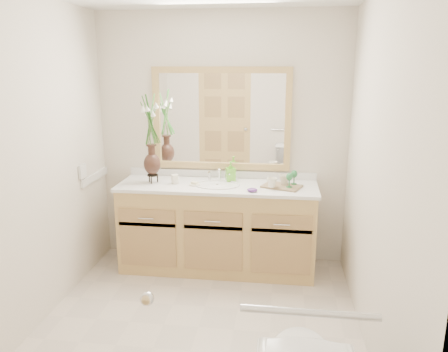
# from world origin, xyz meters

# --- Properties ---
(floor) EXTENTS (2.60, 2.60, 0.00)m
(floor) POSITION_xyz_m (0.00, 0.00, 0.00)
(floor) COLOR beige
(floor) RESTS_ON ground
(wall_back) EXTENTS (2.40, 0.02, 2.40)m
(wall_back) POSITION_xyz_m (0.00, 1.30, 1.20)
(wall_back) COLOR silver
(wall_back) RESTS_ON floor
(wall_front) EXTENTS (2.40, 0.02, 2.40)m
(wall_front) POSITION_xyz_m (0.00, -1.30, 1.20)
(wall_front) COLOR silver
(wall_front) RESTS_ON floor
(wall_left) EXTENTS (0.02, 2.60, 2.40)m
(wall_left) POSITION_xyz_m (-1.20, 0.00, 1.20)
(wall_left) COLOR silver
(wall_left) RESTS_ON floor
(wall_right) EXTENTS (0.02, 2.60, 2.40)m
(wall_right) POSITION_xyz_m (1.20, 0.00, 1.20)
(wall_right) COLOR silver
(wall_right) RESTS_ON floor
(vanity) EXTENTS (1.80, 0.55, 0.80)m
(vanity) POSITION_xyz_m (0.00, 1.01, 0.40)
(vanity) COLOR tan
(vanity) RESTS_ON floor
(counter) EXTENTS (1.84, 0.57, 0.03)m
(counter) POSITION_xyz_m (0.00, 1.01, 0.82)
(counter) COLOR white
(counter) RESTS_ON vanity
(sink) EXTENTS (0.38, 0.34, 0.23)m
(sink) POSITION_xyz_m (0.00, 1.00, 0.78)
(sink) COLOR white
(sink) RESTS_ON counter
(mirror) EXTENTS (1.32, 0.04, 0.97)m
(mirror) POSITION_xyz_m (0.00, 1.28, 1.41)
(mirror) COLOR white
(mirror) RESTS_ON wall_back
(switch_plate) EXTENTS (0.02, 0.12, 0.12)m
(switch_plate) POSITION_xyz_m (-1.19, 0.76, 0.98)
(switch_plate) COLOR white
(switch_plate) RESTS_ON wall_left
(door) EXTENTS (0.80, 0.03, 2.00)m
(door) POSITION_xyz_m (-0.30, -1.29, 1.00)
(door) COLOR tan
(door) RESTS_ON floor
(grab_bar) EXTENTS (0.55, 0.03, 0.03)m
(grab_bar) POSITION_xyz_m (0.70, -1.27, 0.95)
(grab_bar) COLOR silver
(grab_bar) RESTS_ON wall_front
(flower_vase) EXTENTS (0.18, 0.18, 0.75)m
(flower_vase) POSITION_xyz_m (-0.61, 1.01, 1.34)
(flower_vase) COLOR black
(flower_vase) RESTS_ON counter
(tumbler) EXTENTS (0.07, 0.07, 0.08)m
(tumbler) POSITION_xyz_m (-0.40, 1.00, 0.87)
(tumbler) COLOR silver
(tumbler) RESTS_ON counter
(soap_dish) EXTENTS (0.10, 0.10, 0.03)m
(soap_dish) POSITION_xyz_m (-0.20, 0.97, 0.84)
(soap_dish) COLOR silver
(soap_dish) RESTS_ON counter
(soap_bottle) EXTENTS (0.10, 0.10, 0.17)m
(soap_bottle) POSITION_xyz_m (0.11, 1.16, 0.91)
(soap_bottle) COLOR #68CB2F
(soap_bottle) RESTS_ON counter
(purple_dish) EXTENTS (0.11, 0.10, 0.03)m
(purple_dish) POSITION_xyz_m (0.34, 0.82, 0.85)
(purple_dish) COLOR #522674
(purple_dish) RESTS_ON counter
(tray) EXTENTS (0.39, 0.32, 0.02)m
(tray) POSITION_xyz_m (0.59, 1.00, 0.84)
(tray) COLOR brown
(tray) RESTS_ON counter
(mug_left) EXTENTS (0.12, 0.11, 0.09)m
(mug_left) POSITION_xyz_m (0.50, 0.93, 0.89)
(mug_left) COLOR silver
(mug_left) RESTS_ON tray
(mug_right) EXTENTS (0.12, 0.12, 0.09)m
(mug_right) POSITION_xyz_m (0.61, 1.05, 0.89)
(mug_right) COLOR silver
(mug_right) RESTS_ON tray
(goblet_front) EXTENTS (0.06, 0.06, 0.13)m
(goblet_front) POSITION_xyz_m (0.65, 0.95, 0.94)
(goblet_front) COLOR #26743A
(goblet_front) RESTS_ON tray
(goblet_back) EXTENTS (0.06, 0.06, 0.13)m
(goblet_back) POSITION_xyz_m (0.70, 1.06, 0.93)
(goblet_back) COLOR #26743A
(goblet_back) RESTS_ON tray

